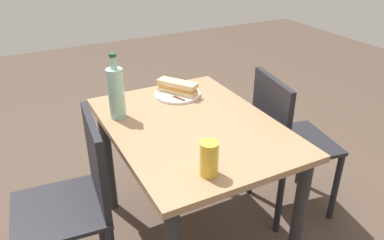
# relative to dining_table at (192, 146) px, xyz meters

# --- Properties ---
(ground_plane) EXTENTS (8.00, 8.00, 0.00)m
(ground_plane) POSITION_rel_dining_table_xyz_m (0.00, 0.00, -0.60)
(ground_plane) COLOR #47382D
(dining_table) EXTENTS (1.03, 0.76, 0.72)m
(dining_table) POSITION_rel_dining_table_xyz_m (0.00, 0.00, 0.00)
(dining_table) COLOR #997251
(dining_table) RESTS_ON ground
(chair_far) EXTENTS (0.43, 0.43, 0.86)m
(chair_far) POSITION_rel_dining_table_xyz_m (-0.01, 0.57, -0.10)
(chair_far) COLOR black
(chair_far) RESTS_ON ground
(chair_near) EXTENTS (0.46, 0.46, 0.86)m
(chair_near) POSITION_rel_dining_table_xyz_m (-0.02, -0.58, -0.10)
(chair_near) COLOR black
(chair_near) RESTS_ON ground
(plate_near) EXTENTS (0.25, 0.25, 0.01)m
(plate_near) POSITION_rel_dining_table_xyz_m (0.33, -0.08, 0.13)
(plate_near) COLOR white
(plate_near) RESTS_ON dining_table
(baguette_sandwich_near) EXTENTS (0.23, 0.18, 0.07)m
(baguette_sandwich_near) POSITION_rel_dining_table_xyz_m (0.33, -0.08, 0.17)
(baguette_sandwich_near) COLOR #DBB77A
(baguette_sandwich_near) RESTS_ON plate_near
(knife_near) EXTENTS (0.17, 0.08, 0.01)m
(knife_near) POSITION_rel_dining_table_xyz_m (0.29, -0.04, 0.14)
(knife_near) COLOR silver
(knife_near) RESTS_ON plate_near
(water_bottle) EXTENTS (0.08, 0.08, 0.32)m
(water_bottle) POSITION_rel_dining_table_xyz_m (0.23, 0.29, 0.26)
(water_bottle) COLOR #99C6B7
(water_bottle) RESTS_ON dining_table
(beer_glass) EXTENTS (0.07, 0.07, 0.14)m
(beer_glass) POSITION_rel_dining_table_xyz_m (-0.39, 0.13, 0.19)
(beer_glass) COLOR gold
(beer_glass) RESTS_ON dining_table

